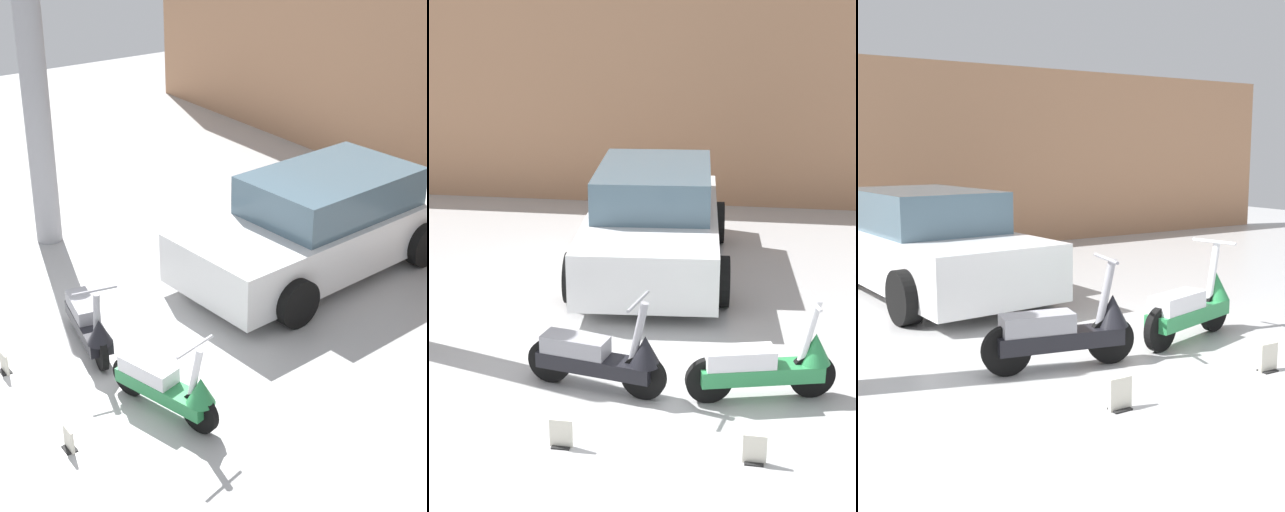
# 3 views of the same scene
# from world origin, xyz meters

# --- Properties ---
(ground_plane) EXTENTS (28.00, 28.00, 0.00)m
(ground_plane) POSITION_xyz_m (0.00, 0.00, 0.00)
(ground_plane) COLOR #B2B2B2
(scooter_front_left) EXTENTS (1.43, 0.61, 1.01)m
(scooter_front_left) POSITION_xyz_m (-0.32, 0.56, 0.36)
(scooter_front_left) COLOR black
(scooter_front_left) RESTS_ON ground_plane
(scooter_front_right) EXTENTS (1.43, 0.65, 1.02)m
(scooter_front_right) POSITION_xyz_m (1.28, 0.64, 0.36)
(scooter_front_right) COLOR black
(scooter_front_right) RESTS_ON ground_plane
(car_rear_left) EXTENTS (2.27, 4.33, 1.43)m
(car_rear_left) POSITION_xyz_m (-0.30, 4.23, 0.68)
(car_rear_left) COLOR white
(car_rear_left) RESTS_ON ground_plane
(placard_near_left_scooter) EXTENTS (0.20, 0.12, 0.26)m
(placard_near_left_scooter) POSITION_xyz_m (-0.47, -0.47, 0.11)
(placard_near_left_scooter) COLOR black
(placard_near_left_scooter) RESTS_ON ground_plane
(placard_near_right_scooter) EXTENTS (0.20, 0.13, 0.26)m
(placard_near_right_scooter) POSITION_xyz_m (1.18, -0.48, 0.11)
(placard_near_right_scooter) COLOR black
(placard_near_right_scooter) RESTS_ON ground_plane
(support_column_side) EXTENTS (0.39, 0.39, 3.65)m
(support_column_side) POSITION_xyz_m (-3.45, 1.50, 1.83)
(support_column_side) COLOR #99999E
(support_column_side) RESTS_ON ground_plane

